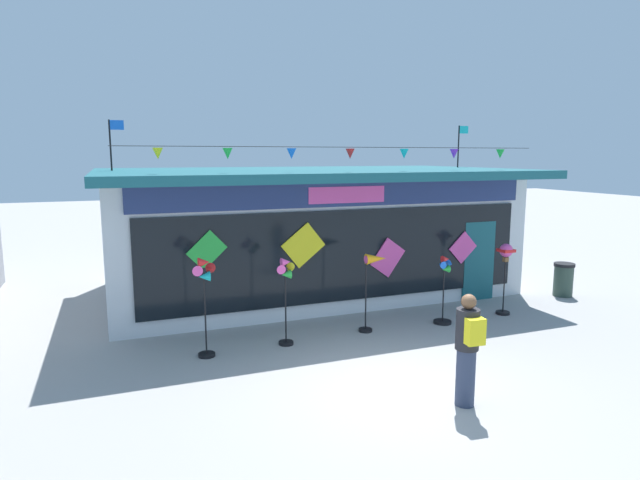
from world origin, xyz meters
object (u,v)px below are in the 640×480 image
(person_near_camera, at_px, (467,348))
(wind_spinner_left, at_px, (286,283))
(trash_bin, at_px, (563,279))
(kite_shop_building, at_px, (307,229))
(wind_spinner_center_right, at_px, (444,285))
(wind_spinner_right, at_px, (506,261))
(wind_spinner_far_left, at_px, (205,286))
(wind_spinner_center_left, at_px, (374,272))

(person_near_camera, bearing_deg, wind_spinner_left, -57.71)
(person_near_camera, xyz_separation_m, trash_bin, (6.19, 4.27, -0.45))
(kite_shop_building, height_order, wind_spinner_center_right, kite_shop_building)
(trash_bin, bearing_deg, kite_shop_building, 152.47)
(kite_shop_building, height_order, wind_spinner_right, kite_shop_building)
(wind_spinner_far_left, height_order, trash_bin, wind_spinner_far_left)
(person_near_camera, distance_m, trash_bin, 7.53)
(wind_spinner_center_right, bearing_deg, wind_spinner_far_left, -178.86)
(kite_shop_building, distance_m, wind_spinner_center_left, 3.87)
(wind_spinner_far_left, xyz_separation_m, wind_spinner_left, (1.55, 0.07, -0.11))
(wind_spinner_center_right, relative_size, wind_spinner_right, 0.92)
(kite_shop_building, distance_m, wind_spinner_center_right, 4.42)
(wind_spinner_center_left, height_order, person_near_camera, person_near_camera)
(wind_spinner_right, distance_m, trash_bin, 2.80)
(kite_shop_building, bearing_deg, wind_spinner_left, -115.01)
(wind_spinner_center_left, bearing_deg, trash_bin, 6.96)
(wind_spinner_center_right, relative_size, trash_bin, 1.75)
(wind_spinner_far_left, relative_size, trash_bin, 2.14)
(wind_spinner_far_left, distance_m, person_near_camera, 4.64)
(wind_spinner_left, relative_size, wind_spinner_right, 1.05)
(trash_bin, bearing_deg, wind_spinner_center_left, -173.04)
(kite_shop_building, distance_m, wind_spinner_left, 4.46)
(kite_shop_building, distance_m, person_near_camera, 7.44)
(person_near_camera, bearing_deg, wind_spinner_center_left, -88.57)
(wind_spinner_center_left, bearing_deg, wind_spinner_center_right, -4.97)
(kite_shop_building, relative_size, trash_bin, 12.18)
(wind_spinner_left, xyz_separation_m, person_near_camera, (1.68, -3.38, -0.34))
(wind_spinner_center_left, xyz_separation_m, person_near_camera, (-0.27, -3.55, -0.36))
(wind_spinner_center_right, height_order, person_near_camera, person_near_camera)
(wind_spinner_right, distance_m, person_near_camera, 5.06)
(wind_spinner_center_right, distance_m, wind_spinner_right, 1.75)
(wind_spinner_center_left, distance_m, wind_spinner_center_right, 1.69)
(wind_spinner_far_left, distance_m, wind_spinner_center_right, 5.17)
(wind_spinner_far_left, distance_m, wind_spinner_left, 1.55)
(wind_spinner_center_left, distance_m, trash_bin, 6.01)
(kite_shop_building, xyz_separation_m, trash_bin, (5.99, -3.12, -1.23))
(kite_shop_building, height_order, person_near_camera, kite_shop_building)
(wind_spinner_right, bearing_deg, person_near_camera, -135.85)
(wind_spinner_far_left, relative_size, person_near_camera, 1.11)
(wind_spinner_center_right, height_order, trash_bin, wind_spinner_center_right)
(wind_spinner_far_left, bearing_deg, wind_spinner_left, 2.65)
(wind_spinner_center_left, distance_m, person_near_camera, 3.58)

